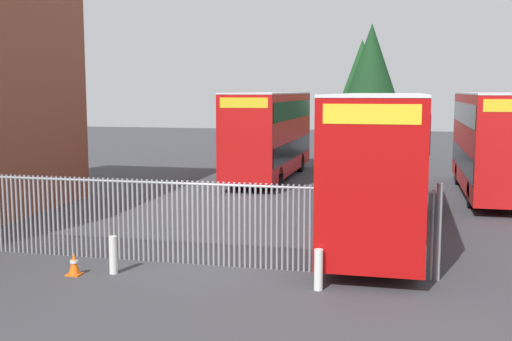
% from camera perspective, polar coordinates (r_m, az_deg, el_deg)
% --- Properties ---
extents(ground_plane, '(100.00, 100.00, 0.00)m').
position_cam_1_polar(ground_plane, '(24.10, 2.21, -3.56)').
color(ground_plane, '#3D3D42').
extents(palisade_fence, '(13.53, 0.14, 2.35)m').
position_cam_1_polar(palisade_fence, '(16.65, -7.55, -4.36)').
color(palisade_fence, gray).
rests_on(palisade_fence, ground).
extents(double_decker_bus_near_gate, '(2.54, 10.81, 4.42)m').
position_cam_1_polar(double_decker_bus_near_gate, '(19.49, 11.15, 0.96)').
color(double_decker_bus_near_gate, '#B70C0C').
rests_on(double_decker_bus_near_gate, ground).
extents(double_decker_bus_behind_fence_left, '(2.54, 10.81, 4.42)m').
position_cam_1_polar(double_decker_bus_behind_fence_left, '(28.96, 20.65, 2.64)').
color(double_decker_bus_behind_fence_left, red).
rests_on(double_decker_bus_behind_fence_left, ground).
extents(double_decker_bus_behind_fence_right, '(2.54, 10.81, 4.42)m').
position_cam_1_polar(double_decker_bus_behind_fence_right, '(32.46, 1.28, 3.54)').
color(double_decker_bus_behind_fence_right, red).
rests_on(double_decker_bus_behind_fence_right, ground).
extents(bollard_near_left, '(0.20, 0.20, 0.95)m').
position_cam_1_polar(bollard_near_left, '(16.08, -12.80, -7.47)').
color(bollard_near_left, silver).
rests_on(bollard_near_left, ground).
extents(bollard_center_front, '(0.20, 0.20, 0.95)m').
position_cam_1_polar(bollard_center_front, '(14.52, 5.68, -8.92)').
color(bollard_center_front, silver).
rests_on(bollard_center_front, ground).
extents(traffic_cone_by_gate, '(0.34, 0.34, 0.59)m').
position_cam_1_polar(traffic_cone_by_gate, '(16.25, -16.14, -8.10)').
color(traffic_cone_by_gate, orange).
rests_on(traffic_cone_by_gate, ground).
extents(tree_tall_back, '(4.82, 4.82, 8.78)m').
position_cam_1_polar(tree_tall_back, '(41.59, 10.37, 8.24)').
color(tree_tall_back, '#4C3823').
rests_on(tree_tall_back, ground).
extents(tree_short_side, '(4.27, 4.27, 7.95)m').
position_cam_1_polar(tree_short_side, '(43.48, 9.53, 7.64)').
color(tree_short_side, '#4C3823').
rests_on(tree_short_side, ground).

